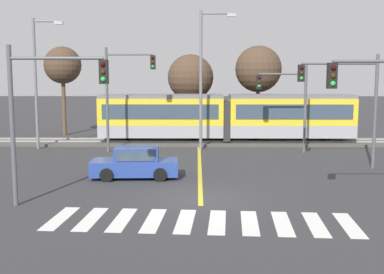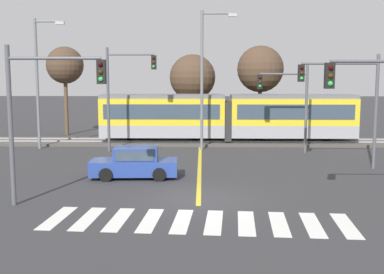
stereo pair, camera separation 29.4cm
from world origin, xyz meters
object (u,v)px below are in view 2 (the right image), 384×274
object	(u,v)px
light_rail_tram	(227,116)
traffic_light_mid_right	(349,93)
traffic_light_far_right	(289,96)
bare_tree_east	(260,69)
traffic_light_far_left	(123,85)
bare_tree_west	(192,78)
street_lamp_west	(40,76)
street_lamp_centre	(205,72)
bare_tree_far_west	(65,66)
traffic_light_near_left	(42,101)
sedan_crossing	(134,164)

from	to	relation	value
light_rail_tram	traffic_light_mid_right	world-z (taller)	traffic_light_mid_right
traffic_light_far_right	bare_tree_east	bearing A→B (deg)	94.43
traffic_light_far_left	bare_tree_west	world-z (taller)	bare_tree_west
light_rail_tram	bare_tree_west	distance (m)	6.89
street_lamp_west	street_lamp_centre	size ratio (longest dim) A/B	0.95
traffic_light_far_left	bare_tree_far_west	bearing A→B (deg)	125.06
street_lamp_centre	bare_tree_far_west	world-z (taller)	street_lamp_centre
traffic_light_far_right	bare_tree_west	bearing A→B (deg)	122.48
bare_tree_west	traffic_light_near_left	bearing A→B (deg)	-102.63
sedan_crossing	bare_tree_east	bearing A→B (deg)	64.95
light_rail_tram	traffic_light_far_left	size ratio (longest dim) A/B	2.74
sedan_crossing	traffic_light_near_left	distance (m)	6.67
traffic_light_mid_right	street_lamp_west	bearing A→B (deg)	160.24
traffic_light_near_left	street_lamp_centre	world-z (taller)	street_lamp_centre
traffic_light_near_left	street_lamp_centre	distance (m)	15.59
bare_tree_east	traffic_light_mid_right	bearing A→B (deg)	-78.71
street_lamp_west	bare_tree_east	size ratio (longest dim) A/B	1.17
traffic_light_mid_right	bare_tree_far_west	world-z (taller)	bare_tree_far_west
light_rail_tram	bare_tree_west	xyz separation A→B (m)	(-2.69, 5.71, 2.76)
traffic_light_mid_right	sedan_crossing	bearing A→B (deg)	-166.84
traffic_light_mid_right	street_lamp_west	distance (m)	19.92
traffic_light_far_right	bare_tree_far_west	size ratio (longest dim) A/B	0.76
street_lamp_centre	bare_tree_far_west	bearing A→B (deg)	145.60
light_rail_tram	bare_tree_far_west	bearing A→B (deg)	159.77
light_rail_tram	sedan_crossing	bearing A→B (deg)	-112.89
traffic_light_far_left	traffic_light_far_right	bearing A→B (deg)	-1.19
street_lamp_centre	bare_tree_west	xyz separation A→B (m)	(-1.02, 8.77, -0.40)
traffic_light_far_left	traffic_light_mid_right	xyz separation A→B (m)	(12.89, -5.50, -0.37)
light_rail_tram	traffic_light_far_right	world-z (taller)	traffic_light_far_right
sedan_crossing	street_lamp_centre	distance (m)	10.77
light_rail_tram	sedan_crossing	world-z (taller)	light_rail_tram
sedan_crossing	traffic_light_far_right	bearing A→B (deg)	41.62
traffic_light_far_right	bare_tree_west	world-z (taller)	bare_tree_west
street_lamp_west	street_lamp_centre	bearing A→B (deg)	-0.91
light_rail_tram	traffic_light_far_right	bearing A→B (deg)	-49.42
traffic_light_far_right	street_lamp_west	world-z (taller)	street_lamp_west
traffic_light_far_left	street_lamp_centre	size ratio (longest dim) A/B	0.74
traffic_light_mid_right	street_lamp_centre	world-z (taller)	street_lamp_centre
traffic_light_far_left	traffic_light_near_left	size ratio (longest dim) A/B	1.11
bare_tree_far_west	street_lamp_centre	bearing A→B (deg)	-34.40
sedan_crossing	bare_tree_west	world-z (taller)	bare_tree_west
traffic_light_near_left	light_rail_tram	bearing A→B (deg)	65.63
street_lamp_west	bare_tree_far_west	xyz separation A→B (m)	(-0.48, 7.78, 0.85)
traffic_light_far_right	street_lamp_centre	bearing A→B (deg)	166.72
sedan_crossing	traffic_light_near_left	xyz separation A→B (m)	(-2.70, -5.13, 3.30)
traffic_light_far_left	traffic_light_near_left	world-z (taller)	traffic_light_far_left
traffic_light_far_left	traffic_light_near_left	bearing A→B (deg)	-93.79
sedan_crossing	bare_tree_far_west	distance (m)	19.60
traffic_light_near_left	bare_tree_far_west	bearing A→B (deg)	103.76
traffic_light_mid_right	traffic_light_far_right	bearing A→B (deg)	112.75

